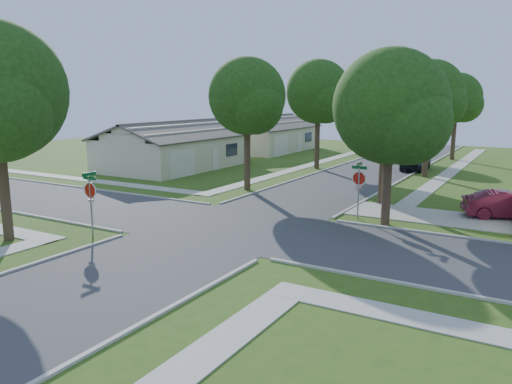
{
  "coord_description": "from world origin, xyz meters",
  "views": [
    {
      "loc": [
        12.93,
        -20.04,
        6.31
      ],
      "look_at": [
        0.52,
        1.25,
        1.6
      ],
      "focal_mm": 35.0,
      "sensor_mm": 36.0,
      "label": 1
    }
  ],
  "objects_px": {
    "stop_sign_sw": "(90,193)",
    "car_driveway": "(508,205)",
    "tree_w_far": "(365,104)",
    "tree_e_mid": "(430,98)",
    "car_curb_west": "(377,149)",
    "house_nw_near": "(175,151)",
    "tree_e_far": "(457,100)",
    "tree_ne_corner": "(392,112)",
    "car_curb_east": "(416,161)",
    "tree_w_near": "(248,100)",
    "tree_e_near": "(387,109)",
    "stop_sign_ne": "(359,181)",
    "house_nw_far": "(266,138)",
    "tree_w_mid": "(319,95)"
  },
  "relations": [
    {
      "from": "house_nw_near",
      "to": "car_driveway",
      "type": "bearing_deg",
      "value": -12.9
    },
    {
      "from": "car_curb_west",
      "to": "house_nw_near",
      "type": "bearing_deg",
      "value": 62.35
    },
    {
      "from": "tree_ne_corner",
      "to": "car_curb_east",
      "type": "height_order",
      "value": "tree_ne_corner"
    },
    {
      "from": "tree_e_mid",
      "to": "car_curb_east",
      "type": "bearing_deg",
      "value": 114.92
    },
    {
      "from": "stop_sign_ne",
      "to": "car_curb_west",
      "type": "relative_size",
      "value": 0.66
    },
    {
      "from": "tree_e_near",
      "to": "car_curb_east",
      "type": "xyz_separation_m",
      "value": [
        -1.55,
        15.35,
        -4.87
      ]
    },
    {
      "from": "tree_w_far",
      "to": "house_nw_far",
      "type": "height_order",
      "value": "tree_w_far"
    },
    {
      "from": "tree_e_mid",
      "to": "tree_w_mid",
      "type": "xyz_separation_m",
      "value": [
        -9.4,
        0.0,
        0.24
      ]
    },
    {
      "from": "tree_e_near",
      "to": "car_curb_west",
      "type": "relative_size",
      "value": 1.85
    },
    {
      "from": "tree_e_far",
      "to": "tree_ne_corner",
      "type": "relative_size",
      "value": 1.01
    },
    {
      "from": "tree_e_far",
      "to": "tree_w_far",
      "type": "relative_size",
      "value": 1.09
    },
    {
      "from": "tree_ne_corner",
      "to": "house_nw_near",
      "type": "xyz_separation_m",
      "value": [
        -22.35,
        10.79,
        -4.08
      ]
    },
    {
      "from": "tree_e_mid",
      "to": "tree_w_far",
      "type": "distance_m",
      "value": 16.06
    },
    {
      "from": "stop_sign_sw",
      "to": "tree_w_near",
      "type": "height_order",
      "value": "tree_w_near"
    },
    {
      "from": "tree_e_near",
      "to": "tree_e_far",
      "type": "distance_m",
      "value": 25.0
    },
    {
      "from": "stop_sign_ne",
      "to": "tree_e_mid",
      "type": "xyz_separation_m",
      "value": [
        0.06,
        16.31,
        4.22
      ]
    },
    {
      "from": "stop_sign_sw",
      "to": "car_curb_east",
      "type": "bearing_deg",
      "value": 74.79
    },
    {
      "from": "stop_sign_sw",
      "to": "tree_e_far",
      "type": "distance_m",
      "value": 40.04
    },
    {
      "from": "stop_sign_ne",
      "to": "tree_w_mid",
      "type": "relative_size",
      "value": 0.31
    },
    {
      "from": "stop_sign_sw",
      "to": "car_curb_west",
      "type": "distance_m",
      "value": 38.86
    },
    {
      "from": "tree_e_mid",
      "to": "tree_e_far",
      "type": "xyz_separation_m",
      "value": [
        -0.0,
        13.0,
        -0.27
      ]
    },
    {
      "from": "stop_sign_ne",
      "to": "house_nw_far",
      "type": "bearing_deg",
      "value": 127.16
    },
    {
      "from": "house_nw_far",
      "to": "car_driveway",
      "type": "xyz_separation_m",
      "value": [
        27.49,
        -23.3,
        -0.79
      ]
    },
    {
      "from": "tree_w_near",
      "to": "car_curb_west",
      "type": "height_order",
      "value": "tree_w_near"
    },
    {
      "from": "tree_ne_corner",
      "to": "house_nw_far",
      "type": "xyz_separation_m",
      "value": [
        -22.35,
        27.79,
        -4.08
      ]
    },
    {
      "from": "tree_w_far",
      "to": "tree_e_mid",
      "type": "bearing_deg",
      "value": -54.1
    },
    {
      "from": "tree_e_far",
      "to": "tree_w_far",
      "type": "height_order",
      "value": "tree_e_far"
    },
    {
      "from": "tree_e_far",
      "to": "stop_sign_ne",
      "type": "bearing_deg",
      "value": -90.1
    },
    {
      "from": "tree_e_near",
      "to": "house_nw_far",
      "type": "relative_size",
      "value": 0.61
    },
    {
      "from": "house_nw_far",
      "to": "car_curb_east",
      "type": "xyz_separation_m",
      "value": [
        19.19,
        -7.64,
        -0.74
      ]
    },
    {
      "from": "tree_ne_corner",
      "to": "house_nw_far",
      "type": "distance_m",
      "value": 35.9
    },
    {
      "from": "house_nw_near",
      "to": "house_nw_far",
      "type": "xyz_separation_m",
      "value": [
        0.0,
        17.0,
        0.0
      ]
    },
    {
      "from": "tree_e_near",
      "to": "tree_ne_corner",
      "type": "relative_size",
      "value": 0.96
    },
    {
      "from": "tree_ne_corner",
      "to": "car_driveway",
      "type": "bearing_deg",
      "value": 41.16
    },
    {
      "from": "car_curb_west",
      "to": "stop_sign_ne",
      "type": "bearing_deg",
      "value": 111.18
    },
    {
      "from": "car_driveway",
      "to": "tree_e_near",
      "type": "bearing_deg",
      "value": 67.53
    },
    {
      "from": "stop_sign_ne",
      "to": "car_driveway",
      "type": "height_order",
      "value": "stop_sign_ne"
    },
    {
      "from": "house_nw_near",
      "to": "car_curb_west",
      "type": "xyz_separation_m",
      "value": [
        12.79,
        19.12,
        -0.86
      ]
    },
    {
      "from": "tree_w_far",
      "to": "car_driveway",
      "type": "distance_m",
      "value": 30.4
    },
    {
      "from": "stop_sign_sw",
      "to": "car_driveway",
      "type": "bearing_deg",
      "value": 39.6
    },
    {
      "from": "tree_w_near",
      "to": "car_curb_west",
      "type": "distance_m",
      "value": 25.73
    },
    {
      "from": "car_driveway",
      "to": "car_curb_east",
      "type": "relative_size",
      "value": 0.97
    },
    {
      "from": "tree_e_mid",
      "to": "house_nw_near",
      "type": "height_order",
      "value": "tree_e_mid"
    },
    {
      "from": "car_driveway",
      "to": "tree_ne_corner",
      "type": "bearing_deg",
      "value": 111.28
    },
    {
      "from": "tree_e_near",
      "to": "tree_w_mid",
      "type": "relative_size",
      "value": 0.87
    },
    {
      "from": "tree_e_near",
      "to": "tree_w_mid",
      "type": "xyz_separation_m",
      "value": [
        -9.39,
        12.0,
        0.85
      ]
    },
    {
      "from": "stop_sign_sw",
      "to": "house_nw_near",
      "type": "height_order",
      "value": "house_nw_near"
    },
    {
      "from": "car_curb_east",
      "to": "car_driveway",
      "type": "bearing_deg",
      "value": -60.26
    },
    {
      "from": "tree_e_near",
      "to": "car_driveway",
      "type": "xyz_separation_m",
      "value": [
        6.75,
        -0.31,
        -4.91
      ]
    },
    {
      "from": "stop_sign_ne",
      "to": "tree_w_near",
      "type": "relative_size",
      "value": 0.33
    }
  ]
}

